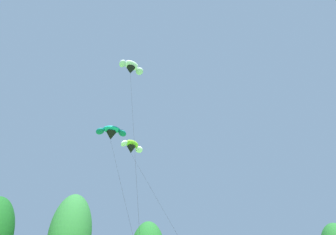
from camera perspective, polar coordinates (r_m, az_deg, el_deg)
name	(u,v)px	position (r m, az deg, el deg)	size (l,w,h in m)	color
parafoil_kite_high_white	(131,68)	(34.93, -7.09, 9.44)	(3.65, 10.27, 23.72)	white
parafoil_kite_mid_teal	(111,132)	(34.36, -10.82, -2.83)	(6.05, 12.03, 17.05)	teal
parafoil_kite_far_lime_white	(132,147)	(38.42, -6.99, -5.59)	(7.21, 17.79, 17.64)	#93D633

